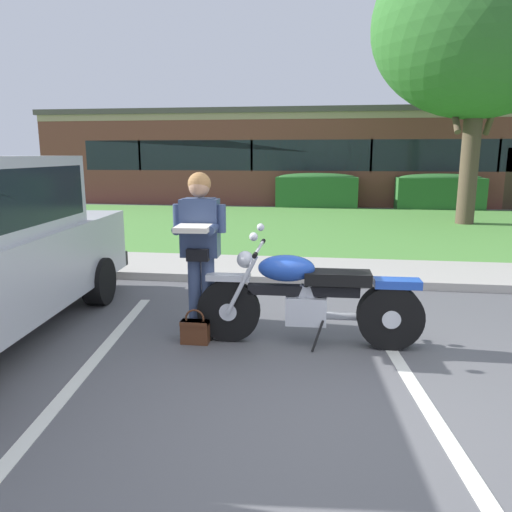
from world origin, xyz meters
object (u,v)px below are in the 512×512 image
object	(u,v)px
motorcycle	(317,298)
shade_tree	(482,24)
hedge_left	(317,190)
rider_person	(200,242)
handbag	(195,330)
hedge_center_left	(439,191)
brick_building	(360,157)

from	to	relation	value
motorcycle	shade_tree	bearing A→B (deg)	67.27
motorcycle	hedge_left	bearing A→B (deg)	91.17
hedge_left	rider_person	bearing A→B (deg)	-94.17
handbag	shade_tree	bearing A→B (deg)	61.41
motorcycle	hedge_center_left	xyz separation A→B (m)	(3.90, 12.77, 0.17)
motorcycle	shade_tree	xyz separation A→B (m)	(3.76, 8.98, 4.55)
rider_person	shade_tree	world-z (taller)	shade_tree
handbag	brick_building	bearing A→B (deg)	81.71
hedge_left	brick_building	distance (m)	6.86
handbag	hedge_center_left	world-z (taller)	hedge_center_left
shade_tree	rider_person	bearing A→B (deg)	-119.00
brick_building	shade_tree	bearing A→B (deg)	-78.22
hedge_center_left	motorcycle	bearing A→B (deg)	-106.98
motorcycle	rider_person	distance (m)	1.30
hedge_center_left	brick_building	world-z (taller)	brick_building
hedge_left	hedge_center_left	size ratio (longest dim) A/B	0.99
rider_person	hedge_center_left	distance (m)	13.71
rider_person	shade_tree	bearing A→B (deg)	61.00
handbag	hedge_center_left	size ratio (longest dim) A/B	0.13
hedge_center_left	brick_building	xyz separation A→B (m)	(-2.28, 6.50, 1.13)
rider_person	shade_tree	size ratio (longest dim) A/B	0.23
hedge_left	brick_building	world-z (taller)	brick_building
handbag	hedge_center_left	xyz separation A→B (m)	(5.11, 12.92, 0.51)
shade_tree	hedge_left	world-z (taller)	shade_tree
motorcycle	hedge_left	world-z (taller)	hedge_left
motorcycle	handbag	bearing A→B (deg)	-173.06
rider_person	handbag	size ratio (longest dim) A/B	4.74
shade_tree	brick_building	bearing A→B (deg)	101.78
shade_tree	brick_building	xyz separation A→B (m)	(-2.15, 10.29, -3.25)
hedge_left	brick_building	xyz separation A→B (m)	(1.88, 6.50, 1.13)
brick_building	hedge_center_left	bearing A→B (deg)	-70.64
hedge_center_left	brick_building	distance (m)	6.98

